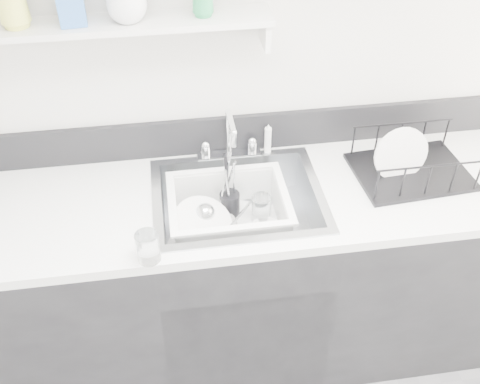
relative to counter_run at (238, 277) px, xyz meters
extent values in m
cube|color=silver|center=(0.00, 0.30, 0.84)|extent=(3.50, 0.02, 2.60)
cube|color=black|center=(0.00, 0.00, -0.02)|extent=(3.20, 0.62, 0.88)
cube|color=white|center=(0.00, 0.00, 0.44)|extent=(3.20, 0.62, 0.04)
cube|color=black|center=(0.00, 0.30, 0.54)|extent=(3.20, 0.02, 0.16)
cube|color=silver|center=(0.00, 0.25, 0.47)|extent=(0.26, 0.06, 0.02)
cylinder|color=silver|center=(-0.10, 0.25, 0.50)|extent=(0.04, 0.04, 0.05)
cylinder|color=silver|center=(0.10, 0.25, 0.50)|extent=(0.04, 0.04, 0.05)
cylinder|color=silver|center=(0.00, 0.25, 0.57)|extent=(0.02, 0.02, 0.20)
cylinder|color=silver|center=(0.00, 0.18, 0.68)|extent=(0.02, 0.15, 0.02)
cylinder|color=white|center=(0.16, 0.25, 0.53)|extent=(0.03, 0.03, 0.14)
cube|color=silver|center=(-0.35, 0.23, 1.06)|extent=(1.00, 0.16, 0.02)
cube|color=silver|center=(0.13, 0.23, 1.00)|extent=(0.02, 0.14, 0.10)
cylinder|color=white|center=(-0.13, -0.02, 0.32)|extent=(0.25, 0.25, 0.02)
cylinder|color=white|center=(-0.12, -0.02, 0.33)|extent=(0.24, 0.24, 0.02)
cylinder|color=white|center=(-0.14, -0.02, 0.37)|extent=(0.28, 0.27, 0.10)
cylinder|color=black|center=(-0.02, 0.08, 0.36)|extent=(0.08, 0.08, 0.10)
cylinder|color=silver|center=(-0.03, 0.09, 0.45)|extent=(0.01, 0.05, 0.20)
cylinder|color=silver|center=(-0.01, 0.07, 0.44)|extent=(0.02, 0.04, 0.18)
cylinder|color=black|center=(-0.03, 0.08, 0.47)|extent=(0.01, 0.06, 0.22)
cylinder|color=white|center=(0.10, 0.02, 0.36)|extent=(0.10, 0.10, 0.11)
cylinder|color=white|center=(-0.34, -0.28, 0.51)|extent=(0.09, 0.09, 0.11)
imported|color=white|center=(0.10, -0.06, 0.33)|extent=(0.15, 0.15, 0.04)
camera|label=1|loc=(-0.23, -1.59, 1.83)|focal=42.00mm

